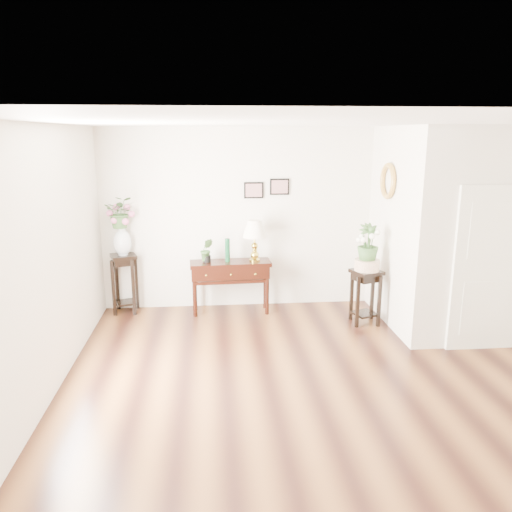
{
  "coord_description": "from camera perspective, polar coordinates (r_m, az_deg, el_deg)",
  "views": [
    {
      "loc": [
        -1.31,
        -4.92,
        2.68
      ],
      "look_at": [
        -0.75,
        1.3,
        1.16
      ],
      "focal_mm": 35.0,
      "sensor_mm": 36.0,
      "label": 1
    }
  ],
  "objects": [
    {
      "name": "floor",
      "position": [
        5.75,
        8.87,
        -14.27
      ],
      "size": [
        6.0,
        5.5,
        0.02
      ],
      "primitive_type": "cube",
      "color": "brown",
      "rests_on": "ground"
    },
    {
      "name": "ceiling",
      "position": [
        5.09,
        10.07,
        14.83
      ],
      "size": [
        6.0,
        5.5,
        0.02
      ],
      "primitive_type": "cube",
      "color": "white",
      "rests_on": "ground"
    },
    {
      "name": "wall_back",
      "position": [
        7.88,
        4.46,
        4.31
      ],
      "size": [
        6.0,
        0.02,
        2.8
      ],
      "primitive_type": "cube",
      "color": "silver",
      "rests_on": "ground"
    },
    {
      "name": "wall_front",
      "position": [
        2.84,
        23.79,
        -14.43
      ],
      "size": [
        6.0,
        0.02,
        2.8
      ],
      "primitive_type": "cube",
      "color": "silver",
      "rests_on": "ground"
    },
    {
      "name": "wall_left",
      "position": [
        5.35,
        -23.43,
        -1.3
      ],
      "size": [
        0.02,
        5.5,
        2.8
      ],
      "primitive_type": "cube",
      "color": "silver",
      "rests_on": "ground"
    },
    {
      "name": "partition",
      "position": [
        7.62,
        21.52,
        3.06
      ],
      "size": [
        1.8,
        1.95,
        2.8
      ],
      "primitive_type": "cube",
      "color": "silver",
      "rests_on": "floor"
    },
    {
      "name": "door",
      "position": [
        6.83,
        24.95,
        -1.42
      ],
      "size": [
        0.9,
        0.05,
        2.1
      ],
      "primitive_type": "cube",
      "color": "white",
      "rests_on": "floor"
    },
    {
      "name": "art_print_left",
      "position": [
        7.72,
        -0.26,
        7.53
      ],
      "size": [
        0.3,
        0.02,
        0.25
      ],
      "primitive_type": "cube",
      "color": "black",
      "rests_on": "wall_back"
    },
    {
      "name": "art_print_right",
      "position": [
        7.76,
        2.71,
        7.91
      ],
      "size": [
        0.3,
        0.02,
        0.25
      ],
      "primitive_type": "cube",
      "color": "black",
      "rests_on": "wall_back"
    },
    {
      "name": "wall_ornament",
      "position": [
        7.28,
        14.83,
        8.28
      ],
      "size": [
        0.07,
        0.51,
        0.51
      ],
      "primitive_type": "torus",
      "rotation": [
        0.0,
        1.57,
        0.0
      ],
      "color": "gold",
      "rests_on": "partition"
    },
    {
      "name": "console_table",
      "position": [
        7.67,
        -2.92,
        -3.56
      ],
      "size": [
        1.23,
        0.46,
        0.81
      ],
      "primitive_type": "cube",
      "rotation": [
        0.0,
        0.0,
        0.05
      ],
      "color": "black",
      "rests_on": "floor"
    },
    {
      "name": "table_lamp",
      "position": [
        7.51,
        -0.16,
        2.02
      ],
      "size": [
        0.44,
        0.44,
        0.63
      ],
      "primitive_type": "cube",
      "rotation": [
        0.0,
        0.0,
        0.25
      ],
      "color": "gold",
      "rests_on": "console_table"
    },
    {
      "name": "green_vase",
      "position": [
        7.52,
        -3.28,
        0.62
      ],
      "size": [
        0.09,
        0.09,
        0.36
      ],
      "primitive_type": "cylinder",
      "rotation": [
        0.0,
        0.0,
        0.36
      ],
      "color": "#0D3D20",
      "rests_on": "console_table"
    },
    {
      "name": "potted_plant",
      "position": [
        7.52,
        -5.67,
        0.59
      ],
      "size": [
        0.19,
        0.16,
        0.34
      ],
      "primitive_type": "imported",
      "rotation": [
        0.0,
        0.0,
        0.03
      ],
      "color": "#355D2B",
      "rests_on": "console_table"
    },
    {
      "name": "plant_stand_a",
      "position": [
        7.92,
        -14.73,
        -3.06
      ],
      "size": [
        0.45,
        0.45,
        0.91
      ],
      "primitive_type": "cube",
      "rotation": [
        0.0,
        0.0,
        0.33
      ],
      "color": "black",
      "rests_on": "floor"
    },
    {
      "name": "porcelain_vase",
      "position": [
        7.76,
        -15.04,
        1.76
      ],
      "size": [
        0.34,
        0.34,
        0.46
      ],
      "primitive_type": null,
      "rotation": [
        0.0,
        0.0,
        0.32
      ],
      "color": "silver",
      "rests_on": "plant_stand_a"
    },
    {
      "name": "lily_arrangement",
      "position": [
        7.69,
        -15.23,
        4.79
      ],
      "size": [
        0.45,
        0.4,
        0.48
      ],
      "primitive_type": "imported",
      "rotation": [
        0.0,
        0.0,
        0.06
      ],
      "color": "#355D2B",
      "rests_on": "porcelain_vase"
    },
    {
      "name": "plant_stand_b",
      "position": [
        7.41,
        12.37,
        -4.57
      ],
      "size": [
        0.48,
        0.48,
        0.8
      ],
      "primitive_type": "cube",
      "rotation": [
        0.0,
        0.0,
        0.33
      ],
      "color": "black",
      "rests_on": "floor"
    },
    {
      "name": "ceramic_bowl",
      "position": [
        7.28,
        12.57,
        -0.99
      ],
      "size": [
        0.37,
        0.37,
        0.16
      ],
      "primitive_type": "cylinder",
      "rotation": [
        0.0,
        0.0,
        -0.03
      ],
      "color": "beige",
      "rests_on": "plant_stand_b"
    },
    {
      "name": "narcissus",
      "position": [
        7.21,
        12.7,
        1.44
      ],
      "size": [
        0.36,
        0.36,
        0.55
      ],
      "primitive_type": "imported",
      "rotation": [
        0.0,
        0.0,
        0.17
      ],
      "color": "#355D2B",
      "rests_on": "ceramic_bowl"
    }
  ]
}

